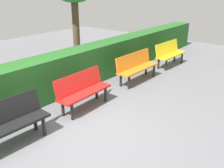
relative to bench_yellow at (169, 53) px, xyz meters
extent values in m
plane|color=slate|center=(5.17, 0.76, -0.48)|extent=(19.55, 19.55, 0.00)
cube|color=yellow|center=(0.00, 0.07, -0.07)|extent=(1.49, 0.48, 0.05)
cube|color=yellow|center=(0.00, -0.12, 0.17)|extent=(1.47, 0.20, 0.42)
cylinder|color=black|center=(-0.58, 0.25, -0.29)|extent=(0.07, 0.07, 0.39)
cylinder|color=black|center=(-0.59, -0.05, -0.29)|extent=(0.07, 0.07, 0.39)
cylinder|color=black|center=(0.59, 0.20, -0.29)|extent=(0.07, 0.07, 0.39)
cylinder|color=black|center=(0.58, -0.10, -0.29)|extent=(0.07, 0.07, 0.39)
cube|color=orange|center=(2.06, 0.02, -0.07)|extent=(1.65, 0.46, 0.05)
cube|color=orange|center=(2.05, -0.17, 0.17)|extent=(1.64, 0.14, 0.42)
cylinder|color=black|center=(1.39, 0.18, -0.29)|extent=(0.07, 0.07, 0.39)
cylinder|color=black|center=(1.38, -0.12, -0.29)|extent=(0.07, 0.07, 0.39)
cylinder|color=black|center=(2.73, 0.15, -0.29)|extent=(0.07, 0.07, 0.39)
cylinder|color=black|center=(2.73, -0.15, -0.29)|extent=(0.07, 0.07, 0.39)
cube|color=red|center=(4.37, 0.04, -0.07)|extent=(1.47, 0.46, 0.05)
cube|color=red|center=(4.38, -0.15, 0.17)|extent=(1.46, 0.17, 0.42)
cylinder|color=black|center=(3.79, 0.17, -0.29)|extent=(0.07, 0.07, 0.39)
cylinder|color=black|center=(3.80, -0.12, -0.29)|extent=(0.07, 0.07, 0.39)
cylinder|color=black|center=(4.95, 0.21, -0.29)|extent=(0.07, 0.07, 0.39)
cylinder|color=black|center=(4.95, -0.09, -0.29)|extent=(0.07, 0.07, 0.39)
cube|color=black|center=(6.26, 0.06, -0.07)|extent=(1.43, 0.46, 0.05)
cube|color=black|center=(6.25, -0.13, 0.17)|extent=(1.42, 0.17, 0.42)
cylinder|color=black|center=(5.71, 0.23, -0.29)|extent=(0.07, 0.07, 0.39)
cylinder|color=black|center=(5.70, -0.07, -0.29)|extent=(0.07, 0.07, 0.39)
cube|color=#266023|center=(4.23, -1.17, 0.06)|extent=(15.55, 0.71, 1.08)
cylinder|color=brown|center=(1.82, -2.93, 0.85)|extent=(0.25, 0.25, 2.66)
camera|label=1|loc=(8.08, 3.88, 2.29)|focal=39.49mm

